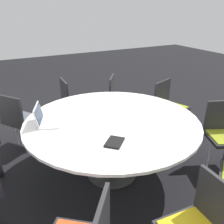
# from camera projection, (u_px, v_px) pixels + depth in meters

# --- Properties ---
(ground_plane) EXTENTS (16.00, 16.00, 0.00)m
(ground_plane) POSITION_uv_depth(u_px,v_px,m) (112.00, 173.00, 3.14)
(ground_plane) COLOR black
(conference_table) EXTENTS (1.99, 1.99, 0.74)m
(conference_table) POSITION_uv_depth(u_px,v_px,m) (112.00, 128.00, 2.89)
(conference_table) COLOR #333333
(conference_table) RESTS_ON ground_plane
(chair_5) EXTENTS (0.56, 0.57, 0.86)m
(chair_5) POSITION_uv_depth(u_px,v_px,m) (224.00, 130.00, 3.11)
(chair_5) COLOR #262628
(chair_5) RESTS_ON ground_plane
(chair_6) EXTENTS (0.55, 0.56, 0.86)m
(chair_6) POSITION_uv_depth(u_px,v_px,m) (169.00, 103.00, 3.95)
(chair_6) COLOR #262628
(chair_6) RESTS_ON ground_plane
(chair_7) EXTENTS (0.60, 0.60, 0.86)m
(chair_7) POSITION_uv_depth(u_px,v_px,m) (119.00, 97.00, 4.24)
(chair_7) COLOR #262628
(chair_7) RESTS_ON ground_plane
(chair_8) EXTENTS (0.46, 0.45, 0.86)m
(chair_8) POSITION_uv_depth(u_px,v_px,m) (73.00, 100.00, 4.10)
(chair_8) COLOR #262628
(chair_8) RESTS_ON ground_plane
(chair_9) EXTENTS (0.60, 0.60, 0.86)m
(chair_9) POSITION_uv_depth(u_px,v_px,m) (19.00, 117.00, 3.47)
(chair_9) COLOR #262628
(chair_9) RESTS_ON ground_plane
(laptop) EXTENTS (0.40, 0.36, 0.21)m
(laptop) POSITION_uv_depth(u_px,v_px,m) (45.00, 119.00, 2.75)
(laptop) COLOR silver
(laptop) RESTS_ON conference_table
(spiral_notebook) EXTENTS (0.25, 0.26, 0.02)m
(spiral_notebook) POSITION_uv_depth(u_px,v_px,m) (115.00, 142.00, 2.37)
(spiral_notebook) COLOR black
(spiral_notebook) RESTS_ON conference_table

